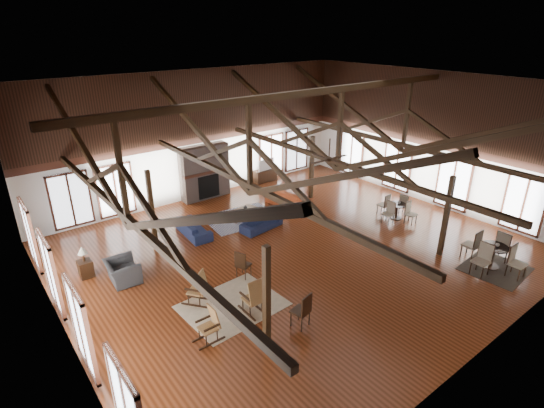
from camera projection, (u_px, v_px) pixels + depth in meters
floor at (295, 250)px, 15.91m from camera, size 16.00×16.00×0.00m
ceiling at (299, 86)px, 13.55m from camera, size 16.00×14.00×0.02m
wall_back at (199, 136)px, 19.81m from camera, size 16.00×0.02×6.00m
wall_front at (499, 254)px, 9.65m from camera, size 16.00×0.02×6.00m
wall_left at (47, 241)px, 10.22m from camera, size 0.02×14.00×6.00m
wall_right at (430, 139)px, 19.24m from camera, size 0.02×14.00×6.00m
roof_truss at (298, 146)px, 14.33m from camera, size 15.60×14.07×3.14m
post_grid at (296, 213)px, 15.31m from camera, size 8.16×7.16×3.05m
fireplace at (205, 172)px, 20.25m from camera, size 2.50×0.69×2.60m
ceiling_fan at (329, 158)px, 14.00m from camera, size 1.60×1.60×0.75m
sofa_navy_front at (261, 223)px, 17.46m from camera, size 1.90×0.93×0.53m
sofa_navy_left at (193, 228)px, 16.99m from camera, size 2.06×0.92×0.59m
sofa_orange at (284, 200)px, 19.73m from camera, size 1.95×0.95×0.55m
coffee_table at (243, 211)px, 18.26m from camera, size 1.29×0.78×0.47m
vase at (245, 207)px, 18.26m from camera, size 0.17×0.17×0.18m
armchair at (123, 271)px, 13.88m from camera, size 1.19×1.06×0.73m
side_table_lamp at (85, 265)px, 14.11m from camera, size 0.44×0.44×1.12m
rocking_chair_a at (199, 289)px, 12.70m from camera, size 0.88×0.95×1.10m
rocking_chair_b at (254, 298)px, 12.24m from camera, size 0.51×0.90×1.15m
rocking_chair_c at (211, 324)px, 11.26m from camera, size 0.80×0.45×1.03m
side_chair_a at (242, 263)px, 13.94m from camera, size 0.56×0.56×1.01m
side_chair_b at (303, 308)px, 11.64m from camera, size 0.55×0.55×1.08m
cafe_table_near at (493, 253)px, 14.61m from camera, size 2.13×2.13×1.12m
cafe_table_far at (397, 208)px, 18.31m from camera, size 1.83×1.83×0.95m
cup_near at (498, 245)px, 14.50m from camera, size 0.15×0.15×0.10m
cup_far at (399, 203)px, 18.25m from camera, size 0.14×0.14×0.10m
tv_console at (265, 175)px, 22.75m from camera, size 1.29×0.49×0.65m
television at (265, 164)px, 22.50m from camera, size 1.05×0.23×0.60m
rug_tan at (233, 305)px, 12.79m from camera, size 2.98×2.39×0.01m
rug_navy at (241, 218)px, 18.51m from camera, size 3.20×2.54×0.01m
rug_dark at (495, 269)px, 14.70m from camera, size 2.21×2.04×0.01m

